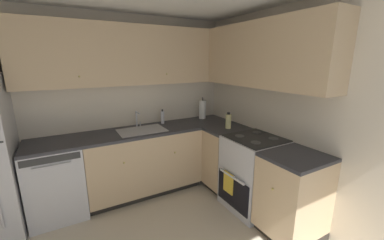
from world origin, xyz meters
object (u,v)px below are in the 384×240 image
object	(u,v)px
dishwasher	(56,181)
oil_bottle	(228,121)
soap_bottle	(163,117)
oven_range	(254,173)
paper_towel_roll	(202,110)

from	to	relation	value
dishwasher	oil_bottle	bearing A→B (deg)	-13.16
soap_bottle	oil_bottle	size ratio (longest dim) A/B	0.97
oven_range	oil_bottle	xyz separation A→B (m)	(-0.02, 0.52, 0.55)
soap_bottle	paper_towel_roll	distance (m)	0.68
paper_towel_roll	dishwasher	bearing A→B (deg)	-175.67
dishwasher	paper_towel_roll	size ratio (longest dim) A/B	2.50
dishwasher	paper_towel_roll	distance (m)	2.21
soap_bottle	paper_towel_roll	world-z (taller)	paper_towel_roll
soap_bottle	oil_bottle	bearing A→B (deg)	-44.53
oven_range	soap_bottle	distance (m)	1.49
dishwasher	soap_bottle	distance (m)	1.56
dishwasher	paper_towel_roll	xyz separation A→B (m)	(2.12, 0.16, 0.62)
paper_towel_roll	oil_bottle	size ratio (longest dim) A/B	1.59
soap_bottle	paper_towel_roll	xyz separation A→B (m)	(0.68, -0.02, 0.05)
dishwasher	oven_range	xyz separation A→B (m)	(2.15, -1.02, 0.02)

